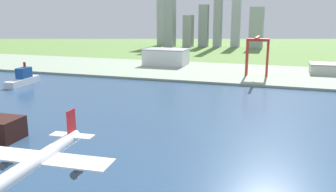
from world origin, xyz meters
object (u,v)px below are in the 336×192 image
warehouse_main (166,57)px  warehouse_annex (330,69)px  ferry_boat (23,79)px  port_crane_red (258,48)px  airplane_landing (39,160)px

warehouse_main → warehouse_annex: size_ratio=1.31×
ferry_boat → warehouse_annex: size_ratio=1.04×
warehouse_main → port_crane_red: bearing=-23.5°
airplane_landing → warehouse_annex: size_ratio=1.05×
port_crane_red → warehouse_main: (-121.49, 52.92, -20.14)m
airplane_landing → port_crane_red: 313.68m
airplane_landing → warehouse_main: airplane_landing is taller
ferry_boat → warehouse_annex: ferry_boat is taller
airplane_landing → warehouse_annex: airplane_landing is taller
port_crane_red → warehouse_main: bearing=156.5°
ferry_boat → warehouse_main: warehouse_main is taller
port_crane_red → warehouse_annex: bearing=28.5°
airplane_landing → warehouse_annex: (114.55, 353.65, -19.33)m
airplane_landing → ferry_boat: size_ratio=1.01×
port_crane_red → airplane_landing: bearing=-96.8°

